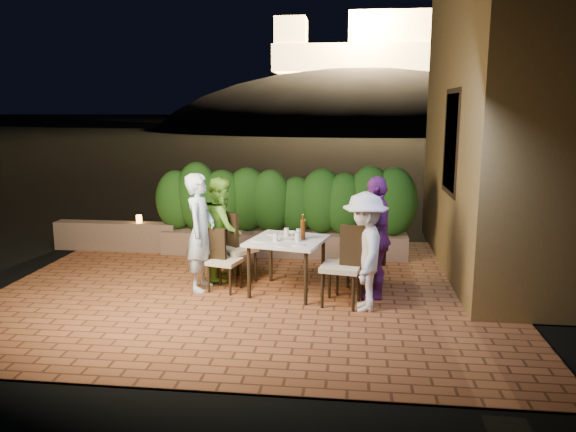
% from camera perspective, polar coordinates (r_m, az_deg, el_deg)
% --- Properties ---
extents(ground, '(400.00, 400.00, 0.00)m').
position_cam_1_polar(ground, '(7.58, -4.19, -8.47)').
color(ground, black).
rests_on(ground, ground).
extents(terrace_floor, '(7.00, 6.00, 0.15)m').
position_cam_1_polar(terrace_floor, '(8.06, -3.51, -7.67)').
color(terrace_floor, brown).
rests_on(terrace_floor, ground).
extents(building_wall, '(1.60, 5.00, 5.00)m').
position_cam_1_polar(building_wall, '(9.29, 20.89, 10.26)').
color(building_wall, olive).
rests_on(building_wall, ground).
extents(window_pane, '(0.08, 1.00, 1.40)m').
position_cam_1_polar(window_pane, '(8.66, 16.42, 7.21)').
color(window_pane, black).
rests_on(window_pane, building_wall).
extents(window_frame, '(0.06, 1.15, 1.55)m').
position_cam_1_polar(window_frame, '(8.65, 16.35, 7.22)').
color(window_frame, black).
rests_on(window_frame, building_wall).
extents(planter, '(4.20, 0.55, 0.40)m').
position_cam_1_polar(planter, '(9.67, -0.49, -2.80)').
color(planter, brown).
rests_on(planter, ground).
extents(hedge, '(4.00, 0.70, 1.10)m').
position_cam_1_polar(hedge, '(9.52, -0.49, 1.59)').
color(hedge, '#194211').
rests_on(hedge, planter).
extents(parapet, '(2.20, 0.30, 0.50)m').
position_cam_1_polar(parapet, '(10.45, -17.04, -1.96)').
color(parapet, brown).
rests_on(parapet, ground).
extents(hill, '(52.00, 40.00, 22.00)m').
position_cam_1_polar(hill, '(67.34, 7.21, 5.31)').
color(hill, black).
rests_on(hill, ground).
extents(fortress, '(26.00, 8.00, 8.00)m').
position_cam_1_polar(fortress, '(67.50, 7.52, 17.65)').
color(fortress, '#FFCC7A').
rests_on(fortress, hill).
extents(dining_table, '(1.15, 1.15, 0.75)m').
position_cam_1_polar(dining_table, '(7.68, -0.09, -5.09)').
color(dining_table, white).
rests_on(dining_table, ground).
extents(plate_nw, '(0.24, 0.24, 0.01)m').
position_cam_1_polar(plate_nw, '(7.51, -2.76, -2.46)').
color(plate_nw, white).
rests_on(plate_nw, dining_table).
extents(plate_sw, '(0.22, 0.22, 0.01)m').
position_cam_1_polar(plate_sw, '(7.89, -1.32, -1.81)').
color(plate_sw, white).
rests_on(plate_sw, dining_table).
extents(plate_ne, '(0.20, 0.20, 0.01)m').
position_cam_1_polar(plate_ne, '(7.28, 1.06, -2.91)').
color(plate_ne, white).
rests_on(plate_ne, dining_table).
extents(plate_se, '(0.21, 0.21, 0.01)m').
position_cam_1_polar(plate_se, '(7.68, 2.25, -2.17)').
color(plate_se, white).
rests_on(plate_se, dining_table).
extents(plate_centre, '(0.20, 0.20, 0.01)m').
position_cam_1_polar(plate_centre, '(7.59, -0.14, -2.32)').
color(plate_centre, white).
rests_on(plate_centre, dining_table).
extents(plate_front, '(0.20, 0.20, 0.01)m').
position_cam_1_polar(plate_front, '(7.24, -0.53, -2.98)').
color(plate_front, white).
rests_on(plate_front, dining_table).
extents(glass_nw, '(0.07, 0.07, 0.11)m').
position_cam_1_polar(glass_nw, '(7.45, -1.27, -2.16)').
color(glass_nw, silver).
rests_on(glass_nw, dining_table).
extents(glass_sw, '(0.07, 0.07, 0.12)m').
position_cam_1_polar(glass_sw, '(7.74, -0.17, -1.65)').
color(glass_sw, silver).
rests_on(glass_sw, dining_table).
extents(glass_ne, '(0.07, 0.07, 0.12)m').
position_cam_1_polar(glass_ne, '(7.45, 0.97, -2.13)').
color(glass_ne, silver).
rests_on(glass_ne, dining_table).
extents(glass_se, '(0.07, 0.07, 0.12)m').
position_cam_1_polar(glass_se, '(7.69, 1.08, -1.74)').
color(glass_se, silver).
rests_on(glass_se, dining_table).
extents(beer_bottle, '(0.07, 0.07, 0.35)m').
position_cam_1_polar(beer_bottle, '(7.53, 1.53, -1.11)').
color(beer_bottle, '#4B280C').
rests_on(beer_bottle, dining_table).
extents(bowl, '(0.18, 0.18, 0.04)m').
position_cam_1_polar(bowl, '(7.84, 0.17, -1.76)').
color(bowl, white).
rests_on(bowl, dining_table).
extents(chair_left_front, '(0.49, 0.49, 0.87)m').
position_cam_1_polar(chair_left_front, '(7.80, -6.46, -4.47)').
color(chair_left_front, black).
rests_on(chair_left_front, ground).
extents(chair_left_back, '(0.65, 0.65, 1.00)m').
position_cam_1_polar(chair_left_back, '(8.17, -5.24, -3.23)').
color(chair_left_back, black).
rests_on(chair_left_back, ground).
extents(chair_right_front, '(0.57, 0.57, 1.05)m').
position_cam_1_polar(chair_right_front, '(7.21, 5.45, -4.99)').
color(chair_right_front, black).
rests_on(chair_right_front, ground).
extents(chair_right_back, '(0.58, 0.58, 0.95)m').
position_cam_1_polar(chair_right_back, '(7.65, 6.86, -4.43)').
color(chair_right_back, black).
rests_on(chair_right_back, ground).
extents(diner_blue, '(0.42, 0.61, 1.63)m').
position_cam_1_polar(diner_blue, '(7.81, -8.89, -1.63)').
color(diner_blue, '#C1E4F9').
rests_on(diner_blue, ground).
extents(diner_green, '(0.71, 0.83, 1.51)m').
position_cam_1_polar(diner_green, '(8.29, -6.72, -1.24)').
color(diner_green, '#83DC44').
rests_on(diner_green, ground).
extents(diner_white, '(0.57, 0.97, 1.49)m').
position_cam_1_polar(diner_white, '(7.02, 7.80, -3.61)').
color(diner_white, white).
rests_on(diner_white, ground).
extents(diner_purple, '(0.47, 0.98, 1.63)m').
position_cam_1_polar(diner_purple, '(7.50, 8.91, -2.15)').
color(diner_purple, '#73297D').
rests_on(diner_purple, ground).
extents(parapet_lamp, '(0.10, 0.10, 0.14)m').
position_cam_1_polar(parapet_lamp, '(10.22, -14.90, -0.29)').
color(parapet_lamp, orange).
rests_on(parapet_lamp, parapet).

